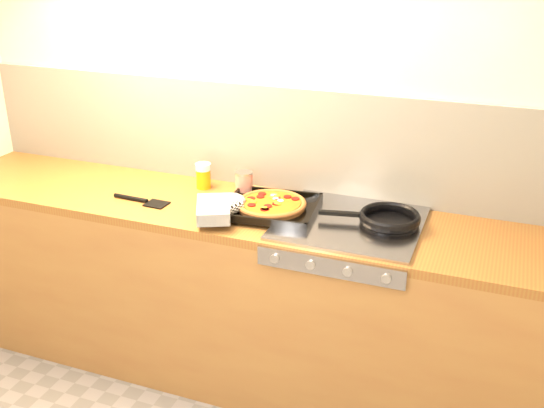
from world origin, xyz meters
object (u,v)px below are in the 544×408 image
at_px(tomato_can, 244,184).
at_px(pizza_on_tray, 256,206).
at_px(juice_glass, 203,176).
at_px(frying_pan, 388,219).

bearing_deg(tomato_can, pizza_on_tray, -54.14).
height_order(pizza_on_tray, juice_glass, juice_glass).
bearing_deg(tomato_can, frying_pan, -8.67).
bearing_deg(tomato_can, juice_glass, 174.87).
height_order(frying_pan, tomato_can, tomato_can).
distance_m(tomato_can, juice_glass, 0.23).
xyz_separation_m(frying_pan, tomato_can, (-0.71, 0.11, 0.02)).
xyz_separation_m(pizza_on_tray, tomato_can, (-0.14, 0.19, 0.02)).
relative_size(frying_pan, tomato_can, 3.79).
bearing_deg(juice_glass, frying_pan, -7.82).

